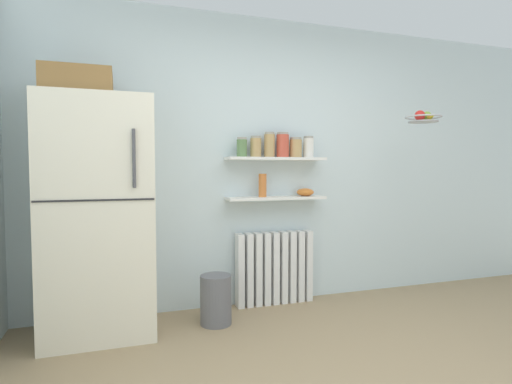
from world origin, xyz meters
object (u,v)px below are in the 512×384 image
at_px(storage_jar_1, 256,147).
at_px(storage_jar_5, 308,147).
at_px(trash_bin, 216,300).
at_px(storage_jar_4, 296,148).
at_px(refrigerator, 98,212).
at_px(storage_jar_0, 242,147).
at_px(storage_jar_3, 283,145).
at_px(radiator, 275,268).
at_px(vase, 263,185).
at_px(storage_jar_2, 269,145).
at_px(shelf_bowl, 305,192).
at_px(hanging_fruit_basket, 424,117).

bearing_deg(storage_jar_1, storage_jar_5, 0.00).
relative_size(storage_jar_1, trash_bin, 0.47).
relative_size(storage_jar_1, storage_jar_4, 1.02).
xyz_separation_m(refrigerator, storage_jar_0, (1.17, 0.20, 0.51)).
height_order(storage_jar_4, storage_jar_5, storage_jar_5).
bearing_deg(storage_jar_3, storage_jar_0, -180.00).
distance_m(refrigerator, radiator, 1.62).
bearing_deg(vase, storage_jar_5, 0.00).
distance_m(storage_jar_3, trash_bin, 1.46).
relative_size(refrigerator, trash_bin, 4.93).
bearing_deg(storage_jar_3, radiator, 154.88).
bearing_deg(storage_jar_1, refrigerator, -171.20).
relative_size(storage_jar_1, storage_jar_3, 0.83).
bearing_deg(storage_jar_4, refrigerator, -173.18).
xyz_separation_m(storage_jar_0, storage_jar_2, (0.26, 0.00, 0.03)).
relative_size(storage_jar_1, shelf_bowl, 1.17).
bearing_deg(storage_jar_3, storage_jar_5, -0.00).
height_order(storage_jar_1, vase, storage_jar_1).
height_order(storage_jar_0, storage_jar_5, storage_jar_5).
height_order(refrigerator, storage_jar_5, refrigerator).
bearing_deg(storage_jar_0, radiator, 5.36).
xyz_separation_m(storage_jar_0, storage_jar_3, (0.38, 0.00, 0.03)).
distance_m(radiator, vase, 0.77).
bearing_deg(shelf_bowl, radiator, 174.11).
bearing_deg(storage_jar_0, refrigerator, -170.25).
bearing_deg(storage_jar_0, hanging_fruit_basket, -17.43).
bearing_deg(vase, trash_bin, -149.47).
distance_m(radiator, storage_jar_3, 1.12).
bearing_deg(storage_jar_4, storage_jar_1, 180.00).
xyz_separation_m(refrigerator, storage_jar_1, (1.30, 0.20, 0.51)).
bearing_deg(hanging_fruit_basket, storage_jar_5, 151.52).
xyz_separation_m(radiator, vase, (-0.13, -0.03, 0.76)).
distance_m(refrigerator, storage_jar_1, 1.41).
bearing_deg(storage_jar_3, trash_bin, -156.98).
xyz_separation_m(refrigerator, storage_jar_5, (1.81, 0.20, 0.52)).
xyz_separation_m(storage_jar_4, shelf_bowl, (0.10, 0.00, -0.41)).
bearing_deg(radiator, storage_jar_4, -8.88).
relative_size(storage_jar_3, trash_bin, 0.57).
bearing_deg(vase, storage_jar_2, 0.00).
bearing_deg(storage_jar_2, storage_jar_3, 0.00).
relative_size(radiator, vase, 3.49).
bearing_deg(vase, shelf_bowl, 0.00).
bearing_deg(storage_jar_2, shelf_bowl, -0.00).
relative_size(storage_jar_2, storage_jar_5, 1.14).
distance_m(radiator, storage_jar_0, 1.14).
height_order(storage_jar_4, hanging_fruit_basket, hanging_fruit_basket).
bearing_deg(vase, refrigerator, -171.60).
height_order(refrigerator, storage_jar_4, refrigerator).
bearing_deg(storage_jar_4, vase, 180.00).
bearing_deg(radiator, storage_jar_1, -171.12).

